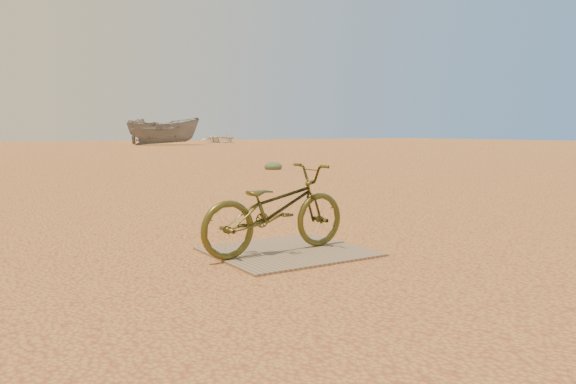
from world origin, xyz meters
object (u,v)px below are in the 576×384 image
plywood_board (288,251)px  boat_mid_right (164,131)px  bicycle (275,209)px  boat_far_right (221,138)px

plywood_board → boat_mid_right: size_ratio=0.25×
plywood_board → bicycle: size_ratio=0.91×
boat_far_right → bicycle: bearing=-118.1°
boat_far_right → plywood_board: bearing=-117.9°
plywood_board → boat_mid_right: boat_mid_right is taller
boat_mid_right → boat_far_right: (7.99, 6.14, -0.65)m
plywood_board → boat_mid_right: (12.82, 38.95, 1.09)m
bicycle → boat_mid_right: (12.96, 38.95, 0.67)m
boat_mid_right → bicycle: bearing=179.6°
bicycle → boat_mid_right: bearing=-21.9°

